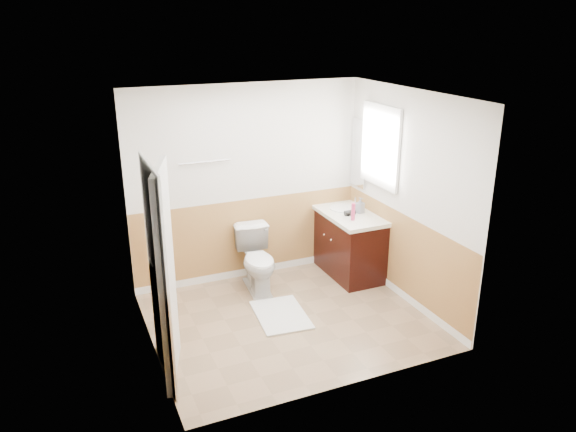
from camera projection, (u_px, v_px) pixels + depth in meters
name	position (u px, v px, depth m)	size (l,w,h in m)	color
floor	(289.00, 320.00, 6.25)	(3.00, 3.00, 0.00)	#8C7051
ceiling	(289.00, 96.00, 5.41)	(3.00, 3.00, 0.00)	white
wall_back	(248.00, 184.00, 6.95)	(3.00, 3.00, 0.00)	silver
wall_front	(349.00, 263.00, 4.71)	(3.00, 3.00, 0.00)	silver
wall_left	(145.00, 237.00, 5.27)	(3.00, 3.00, 0.00)	silver
wall_right	(408.00, 198.00, 6.39)	(3.00, 3.00, 0.00)	silver
wainscot_back	(249.00, 239.00, 7.20)	(3.00, 3.00, 0.00)	#AD8245
wainscot_front	(346.00, 338.00, 4.97)	(3.00, 3.00, 0.00)	#AD8245
wainscot_left	(152.00, 306.00, 5.53)	(2.60, 2.60, 0.00)	#AD8245
wainscot_right	(402.00, 258.00, 6.64)	(2.60, 2.60, 0.00)	#AD8245
toilet	(258.00, 260.00, 6.85)	(0.43, 0.76, 0.78)	white
bath_mat	(281.00, 315.00, 6.33)	(0.55, 0.80, 0.02)	silver
vanity_cabinet	(348.00, 244.00, 7.29)	(0.55, 1.10, 0.80)	black
vanity_knob_left	(331.00, 240.00, 7.04)	(0.03, 0.03, 0.03)	silver
vanity_knob_right	(324.00, 235.00, 7.22)	(0.03, 0.03, 0.03)	silver
countertop	(348.00, 214.00, 7.15)	(0.60, 1.15, 0.05)	white
sink_basin	(343.00, 208.00, 7.27)	(0.36, 0.36, 0.02)	white
faucet	(355.00, 202.00, 7.32)	(0.02, 0.02, 0.14)	silver
lotion_bottle	(353.00, 212.00, 6.83)	(0.05, 0.05, 0.22)	#C53361
soap_dispenser	(360.00, 205.00, 7.09)	(0.09, 0.09, 0.20)	gray
hair_dryer_body	(350.00, 213.00, 7.02)	(0.07, 0.07, 0.14)	black
hair_dryer_handle	(348.00, 216.00, 7.00)	(0.03, 0.03, 0.07)	black
mirror_panel	(359.00, 153.00, 7.23)	(0.02, 0.35, 0.90)	silver
window_frame	(380.00, 146.00, 6.72)	(0.04, 0.80, 1.00)	white
window_glass	(381.00, 146.00, 6.73)	(0.01, 0.70, 0.90)	white
door	(167.00, 276.00, 4.99)	(0.05, 0.80, 2.04)	white
door_frame	(158.00, 276.00, 4.96)	(0.02, 0.92, 2.10)	white
door_knob	(166.00, 267.00, 5.33)	(0.06, 0.06, 0.06)	silver
towel_bar	(205.00, 162.00, 6.58)	(0.02, 0.02, 0.62)	silver
tp_holder_bar	(243.00, 228.00, 7.04)	(0.02, 0.02, 0.14)	silver
tp_roll	(243.00, 228.00, 7.04)	(0.11, 0.11, 0.10)	white
tp_sheet	(243.00, 236.00, 7.08)	(0.10, 0.01, 0.16)	white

